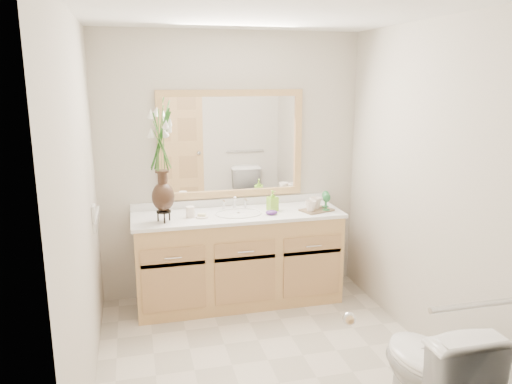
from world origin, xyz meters
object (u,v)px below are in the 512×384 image
object	(u,v)px
tumbler	(190,212)
soap_bottle	(273,201)
toilet	(430,373)
flower_vase	(161,149)
tray	(317,210)

from	to	relation	value
tumbler	soap_bottle	size ratio (longest dim) A/B	0.57
toilet	flower_vase	distance (m)	2.51
tray	soap_bottle	bearing A→B (deg)	144.92
toilet	soap_bottle	world-z (taller)	soap_bottle
soap_bottle	tray	bearing A→B (deg)	-32.06
toilet	soap_bottle	xyz separation A→B (m)	(-0.38, 1.95, 0.54)
tray	toilet	bearing A→B (deg)	-109.50
flower_vase	tumbler	distance (m)	0.61
tumbler	soap_bottle	xyz separation A→B (m)	(0.74, 0.04, 0.04)
toilet	tumbler	distance (m)	2.27
flower_vase	tray	bearing A→B (deg)	0.73
toilet	tray	xyz separation A→B (m)	(0.00, 1.84, 0.47)
flower_vase	tray	size ratio (longest dim) A/B	3.26
tumbler	soap_bottle	world-z (taller)	soap_bottle
toilet	flower_vase	bearing A→B (deg)	-53.57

